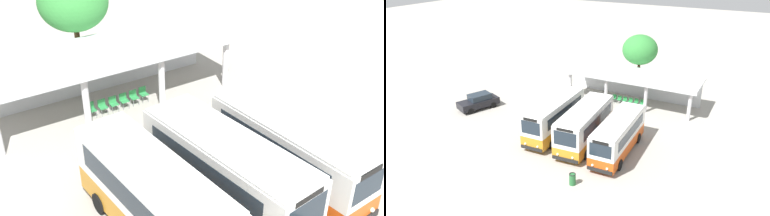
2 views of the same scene
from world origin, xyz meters
TOP-DOWN VIEW (x-y plane):
  - ground_plane at (0.00, 0.00)m, footprint 180.00×180.00m
  - city_bus_nearest_orange at (-3.79, 2.16)m, footprint 2.56×8.14m
  - city_bus_second_in_row at (-0.59, 2.00)m, footprint 2.98×8.21m
  - city_bus_middle_cream at (2.61, 1.79)m, footprint 2.51×7.93m
  - parked_car_flank at (-14.08, 3.32)m, footprint 3.14×4.56m
  - terminal_canopy at (-0.41, 13.29)m, footprint 14.76×4.69m
  - waiting_chair_end_by_column at (-2.08, 11.90)m, footprint 0.44×0.44m
  - waiting_chair_second_from_end at (-1.43, 11.85)m, footprint 0.44×0.44m
  - waiting_chair_middle_seat at (-0.78, 11.84)m, footprint 0.44×0.44m
  - waiting_chair_fourth_seat at (-0.13, 11.85)m, footprint 0.44×0.44m
  - waiting_chair_fifth_seat at (0.52, 11.88)m, footprint 0.44×0.44m
  - waiting_chair_far_end_seat at (1.17, 11.95)m, footprint 0.44×0.44m
  - roadside_tree_behind_canopy at (-0.85, 16.03)m, footprint 4.02×4.02m
  - litter_bin_apron at (1.49, -3.92)m, footprint 0.49×0.49m

SIDE VIEW (x-z plane):
  - ground_plane at x=0.00m, z-range 0.00..0.00m
  - litter_bin_apron at x=1.49m, z-range 0.01..0.91m
  - waiting_chair_end_by_column at x=-2.08m, z-range 0.09..0.95m
  - waiting_chair_second_from_end at x=-1.43m, z-range 0.09..0.95m
  - waiting_chair_middle_seat at x=-0.78m, z-range 0.09..0.95m
  - waiting_chair_fourth_seat at x=-0.13m, z-range 0.09..0.95m
  - waiting_chair_fifth_seat at x=0.52m, z-range 0.09..0.95m
  - waiting_chair_far_end_seat at x=1.17m, z-range 0.09..0.95m
  - parked_car_flank at x=-14.08m, z-range 0.02..1.64m
  - city_bus_middle_cream at x=2.61m, z-range 0.17..3.25m
  - city_bus_second_in_row at x=-0.59m, z-range 0.17..3.49m
  - city_bus_nearest_orange at x=-3.79m, z-range 0.17..3.53m
  - terminal_canopy at x=-0.41m, z-range 0.86..4.26m
  - roadside_tree_behind_canopy at x=-0.85m, z-range 1.72..8.62m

